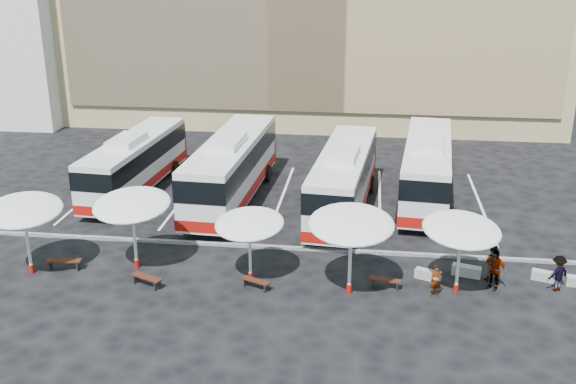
# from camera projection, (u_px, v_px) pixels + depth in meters

# --- Properties ---
(ground) EXTENTS (120.00, 120.00, 0.00)m
(ground) POSITION_uv_depth(u_px,v_px,m) (261.00, 252.00, 34.11)
(ground) COLOR black
(ground) RESTS_ON ground
(apartment_block) EXTENTS (14.00, 14.00, 18.00)m
(apartment_block) POSITION_uv_depth(u_px,v_px,m) (2.00, 13.00, 60.42)
(apartment_block) COLOR silver
(apartment_block) RESTS_ON ground
(curb_divider) EXTENTS (34.00, 0.25, 0.15)m
(curb_divider) POSITION_uv_depth(u_px,v_px,m) (263.00, 246.00, 34.55)
(curb_divider) COLOR black
(curb_divider) RESTS_ON ground
(bay_lines) EXTENTS (24.15, 12.00, 0.01)m
(bay_lines) POSITION_uv_depth(u_px,v_px,m) (282.00, 197.00, 41.57)
(bay_lines) COLOR white
(bay_lines) RESTS_ON ground
(bus_0) EXTENTS (3.39, 12.01, 3.77)m
(bus_0) POSITION_uv_depth(u_px,v_px,m) (135.00, 161.00, 42.16)
(bus_0) COLOR silver
(bus_0) RESTS_ON ground
(bus_1) EXTENTS (3.58, 13.43, 4.22)m
(bus_1) POSITION_uv_depth(u_px,v_px,m) (232.00, 166.00, 40.45)
(bus_1) COLOR silver
(bus_1) RESTS_ON ground
(bus_2) EXTENTS (3.72, 12.70, 3.97)m
(bus_2) POSITION_uv_depth(u_px,v_px,m) (344.00, 178.00, 38.82)
(bus_2) COLOR silver
(bus_2) RESTS_ON ground
(bus_3) EXTENTS (3.85, 12.87, 4.02)m
(bus_3) POSITION_uv_depth(u_px,v_px,m) (427.00, 167.00, 40.69)
(bus_3) COLOR silver
(bus_3) RESTS_ON ground
(sunshade_0) EXTENTS (4.66, 4.68, 3.75)m
(sunshade_0) POSITION_uv_depth(u_px,v_px,m) (23.00, 210.00, 30.84)
(sunshade_0) COLOR silver
(sunshade_0) RESTS_ON ground
(sunshade_1) EXTENTS (3.91, 3.95, 3.80)m
(sunshade_1) POSITION_uv_depth(u_px,v_px,m) (132.00, 205.00, 31.33)
(sunshade_1) COLOR silver
(sunshade_1) RESTS_ON ground
(sunshade_2) EXTENTS (3.74, 3.77, 3.30)m
(sunshade_2) POSITION_uv_depth(u_px,v_px,m) (249.00, 224.00, 30.29)
(sunshade_2) COLOR silver
(sunshade_2) RESTS_ON ground
(sunshade_3) EXTENTS (4.00, 4.04, 3.91)m
(sunshade_3) POSITION_uv_depth(u_px,v_px,m) (351.00, 224.00, 28.90)
(sunshade_3) COLOR silver
(sunshade_3) RESTS_ON ground
(sunshade_4) EXTENTS (4.40, 4.42, 3.57)m
(sunshade_4) POSITION_uv_depth(u_px,v_px,m) (462.00, 230.00, 29.07)
(sunshade_4) COLOR silver
(sunshade_4) RESTS_ON ground
(wood_bench_0) EXTENTS (1.72, 0.65, 0.51)m
(wood_bench_0) POSITION_uv_depth(u_px,v_px,m) (64.00, 262.00, 32.08)
(wood_bench_0) COLOR black
(wood_bench_0) RESTS_ON ground
(wood_bench_1) EXTENTS (1.62, 1.05, 0.49)m
(wood_bench_1) POSITION_uv_depth(u_px,v_px,m) (147.00, 279.00, 30.53)
(wood_bench_1) COLOR black
(wood_bench_1) RESTS_ON ground
(wood_bench_2) EXTENTS (1.42, 0.90, 0.42)m
(wood_bench_2) POSITION_uv_depth(u_px,v_px,m) (256.00, 282.00, 30.32)
(wood_bench_2) COLOR black
(wood_bench_2) RESTS_ON ground
(wood_bench_3) EXTENTS (1.50, 0.65, 0.45)m
(wood_bench_3) POSITION_uv_depth(u_px,v_px,m) (385.00, 281.00, 30.37)
(wood_bench_3) COLOR black
(wood_bench_3) RESTS_ON ground
(conc_bench_0) EXTENTS (1.25, 0.82, 0.45)m
(conc_bench_0) POSITION_uv_depth(u_px,v_px,m) (428.00, 275.00, 31.22)
(conc_bench_0) COLOR gray
(conc_bench_0) RESTS_ON ground
(conc_bench_1) EXTENTS (1.40, 0.78, 0.50)m
(conc_bench_1) POSITION_uv_depth(u_px,v_px,m) (466.00, 271.00, 31.55)
(conc_bench_1) COLOR gray
(conc_bench_1) RESTS_ON ground
(conc_bench_2) EXTENTS (1.25, 0.77, 0.45)m
(conc_bench_2) POSITION_uv_depth(u_px,v_px,m) (545.00, 276.00, 31.10)
(conc_bench_2) COLOR gray
(conc_bench_2) RESTS_ON ground
(passenger_0) EXTENTS (0.66, 0.57, 1.52)m
(passenger_0) POSITION_uv_depth(u_px,v_px,m) (436.00, 280.00, 29.54)
(passenger_0) COLOR black
(passenger_0) RESTS_ON ground
(passenger_1) EXTENTS (1.01, 0.87, 1.78)m
(passenger_1) POSITION_uv_depth(u_px,v_px,m) (492.00, 263.00, 30.89)
(passenger_1) COLOR black
(passenger_1) RESTS_ON ground
(passenger_2) EXTENTS (1.19, 1.02, 1.92)m
(passenger_2) POSITION_uv_depth(u_px,v_px,m) (494.00, 269.00, 30.12)
(passenger_2) COLOR black
(passenger_2) RESTS_ON ground
(passenger_3) EXTENTS (1.25, 1.10, 1.68)m
(passenger_3) POSITION_uv_depth(u_px,v_px,m) (558.00, 273.00, 30.03)
(passenger_3) COLOR black
(passenger_3) RESTS_ON ground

